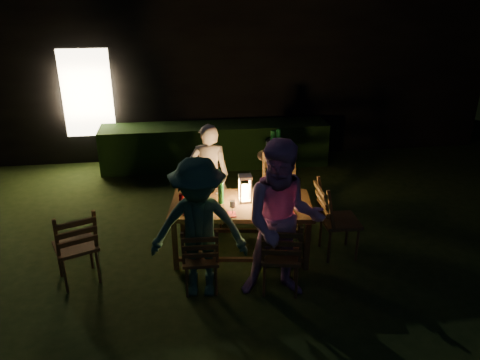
{
  "coord_description": "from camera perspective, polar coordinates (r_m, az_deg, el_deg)",
  "views": [
    {
      "loc": [
        -1.13,
        -4.57,
        3.29
      ],
      "look_at": [
        -0.42,
        0.84,
        0.93
      ],
      "focal_mm": 35.0,
      "sensor_mm": 36.0,
      "label": 1
    }
  ],
  "objects": [
    {
      "name": "napkin_left",
      "position": [
        5.52,
        -1.44,
        -4.24
      ],
      "size": [
        0.18,
        0.14,
        0.01
      ],
      "primitive_type": "cube",
      "color": "red",
      "rests_on": "dining_table"
    },
    {
      "name": "person_opp_right",
      "position": [
        5.01,
        5.26,
        -5.06
      ],
      "size": [
        0.97,
        0.8,
        1.82
      ],
      "primitive_type": "imported",
      "rotation": [
        0.0,
        0.0,
        -0.14
      ],
      "color": "#CA8BC4",
      "rests_on": "ground"
    },
    {
      "name": "plate_far_left",
      "position": [
        6.03,
        -5.09,
        -1.82
      ],
      "size": [
        0.25,
        0.25,
        0.01
      ],
      "primitive_type": "cylinder",
      "color": "white",
      "rests_on": "dining_table"
    },
    {
      "name": "dining_table",
      "position": [
        5.84,
        0.13,
        -3.46
      ],
      "size": [
        1.84,
        1.09,
        0.72
      ],
      "rotation": [
        0.0,
        0.0,
        -0.14
      ],
      "color": "#4C3019",
      "rests_on": "ground"
    },
    {
      "name": "person_house_side",
      "position": [
        6.56,
        -3.77,
        0.56
      ],
      "size": [
        0.59,
        0.43,
        1.5
      ],
      "primitive_type": "imported",
      "rotation": [
        0.0,
        0.0,
        3.0
      ],
      "color": "beige",
      "rests_on": "ground"
    },
    {
      "name": "plate_far_right",
      "position": [
        6.02,
        4.43,
        -1.85
      ],
      "size": [
        0.25,
        0.25,
        0.01
      ],
      "primitive_type": "cylinder",
      "color": "white",
      "rests_on": "dining_table"
    },
    {
      "name": "bottle_table",
      "position": [
        5.75,
        -2.36,
        -1.57
      ],
      "size": [
        0.07,
        0.07,
        0.28
      ],
      "primitive_type": "cylinder",
      "color": "#0F471E",
      "rests_on": "dining_table"
    },
    {
      "name": "chair_end",
      "position": [
        6.12,
        11.78,
        -6.23
      ],
      "size": [
        0.51,
        0.47,
        1.05
      ],
      "rotation": [
        0.0,
        0.0,
        -1.58
      ],
      "color": "#4C3019",
      "rests_on": "ground"
    },
    {
      "name": "plate_near_left",
      "position": [
        5.64,
        -5.49,
        -3.72
      ],
      "size": [
        0.25,
        0.25,
        0.01
      ],
      "primitive_type": "cylinder",
      "color": "white",
      "rests_on": "dining_table"
    },
    {
      "name": "bottle_bucket_b",
      "position": [
        7.36,
        4.66,
        4.44
      ],
      "size": [
        0.07,
        0.07,
        0.32
      ],
      "primitive_type": "cylinder",
      "color": "#0F471E",
      "rests_on": "side_table"
    },
    {
      "name": "phone",
      "position": [
        5.58,
        -6.28,
        -4.12
      ],
      "size": [
        0.14,
        0.07,
        0.01
      ],
      "primitive_type": "cube",
      "color": "black",
      "rests_on": "dining_table"
    },
    {
      "name": "plate_near_right",
      "position": [
        5.63,
        4.72,
        -3.76
      ],
      "size": [
        0.25,
        0.25,
        0.01
      ],
      "primitive_type": "cylinder",
      "color": "white",
      "rests_on": "dining_table"
    },
    {
      "name": "wineglass_d",
      "position": [
        5.96,
        6.11,
        -1.31
      ],
      "size": [
        0.06,
        0.06,
        0.18
      ],
      "primitive_type": null,
      "color": "#59070F",
      "rests_on": "dining_table"
    },
    {
      "name": "chair_far_right",
      "position": [
        6.7,
        4.86,
        -2.96
      ],
      "size": [
        0.52,
        0.55,
        1.08
      ],
      "rotation": [
        0.0,
        0.0,
        3.07
      ],
      "color": "#4C3019",
      "rests_on": "ground"
    },
    {
      "name": "garden_envelope",
      "position": [
        10.92,
        -1.58,
        14.36
      ],
      "size": [
        40.0,
        40.0,
        3.2
      ],
      "color": "black",
      "rests_on": "ground"
    },
    {
      "name": "wineglass_c",
      "position": [
        5.53,
        3.24,
        -3.3
      ],
      "size": [
        0.06,
        0.06,
        0.18
      ],
      "primitive_type": null,
      "color": "#59070F",
      "rests_on": "dining_table"
    },
    {
      "name": "napkin_right",
      "position": [
        5.56,
        5.8,
        -4.14
      ],
      "size": [
        0.18,
        0.14,
        0.01
      ],
      "primitive_type": "cube",
      "color": "red",
      "rests_on": "dining_table"
    },
    {
      "name": "bottle_bucket_a",
      "position": [
        7.27,
        4.01,
        4.21
      ],
      "size": [
        0.07,
        0.07,
        0.32
      ],
      "primitive_type": "cylinder",
      "color": "#0F471E",
      "rests_on": "side_table"
    },
    {
      "name": "chair_far_left",
      "position": [
        6.71,
        -3.68,
        -3.26
      ],
      "size": [
        0.5,
        0.53,
        0.95
      ],
      "rotation": [
        0.0,
        0.0,
        2.94
      ],
      "color": "#4C3019",
      "rests_on": "ground"
    },
    {
      "name": "lantern",
      "position": [
        5.79,
        0.63,
        -1.21
      ],
      "size": [
        0.16,
        0.16,
        0.35
      ],
      "color": "white",
      "rests_on": "dining_table"
    },
    {
      "name": "side_table",
      "position": [
        7.4,
        4.28,
        2.51
      ],
      "size": [
        0.56,
        0.56,
        0.75
      ],
      "color": "#896244",
      "rests_on": "ground"
    },
    {
      "name": "chair_near_right",
      "position": [
        5.37,
        4.96,
        -10.58
      ],
      "size": [
        0.52,
        0.55,
        0.98
      ],
      "rotation": [
        0.0,
        0.0,
        -0.21
      ],
      "color": "#4C3019",
      "rests_on": "ground"
    },
    {
      "name": "person_opp_left",
      "position": [
        5.06,
        -5.04,
        -5.98
      ],
      "size": [
        1.13,
        0.74,
        1.63
      ],
      "primitive_type": "imported",
      "rotation": [
        0.0,
        0.0,
        -0.14
      ],
      "color": "#2C5945",
      "rests_on": "ground"
    },
    {
      "name": "ice_bucket",
      "position": [
        7.33,
        4.33,
        3.96
      ],
      "size": [
        0.3,
        0.3,
        0.22
      ],
      "primitive_type": "cylinder",
      "color": "#A5A8AD",
      "rests_on": "side_table"
    },
    {
      "name": "chair_near_left",
      "position": [
        5.39,
        -4.77,
        -10.76
      ],
      "size": [
        0.42,
        0.45,
        0.9
      ],
      "rotation": [
        0.0,
        0.0,
        -0.04
      ],
      "color": "#4C3019",
      "rests_on": "ground"
    },
    {
      "name": "wineglass_e",
      "position": [
        5.5,
        -0.93,
        -3.39
      ],
      "size": [
        0.06,
        0.06,
        0.18
      ],
      "primitive_type": null,
      "color": "silver",
      "rests_on": "dining_table"
    },
    {
      "name": "chair_spare",
      "position": [
        5.8,
        -19.16,
        -9.03
      ],
      "size": [
        0.6,
        0.62,
        1.01
      ],
      "rotation": [
        0.0,
        0.0,
        0.39
      ],
      "color": "#4C3019",
      "rests_on": "ground"
    },
    {
      "name": "wineglass_a",
      "position": [
        6.03,
        -2.71,
        -0.89
      ],
      "size": [
        0.06,
        0.06,
        0.18
      ],
      "primitive_type": null,
      "color": "#59070F",
      "rests_on": "dining_table"
    },
    {
      "name": "wineglass_b",
      "position": [
        5.71,
        -7.12,
        -2.53
      ],
      "size": [
        0.06,
        0.06,
        0.18
      ],
      "primitive_type": null,
      "color": "#59070F",
      "rests_on": "dining_table"
    }
  ]
}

